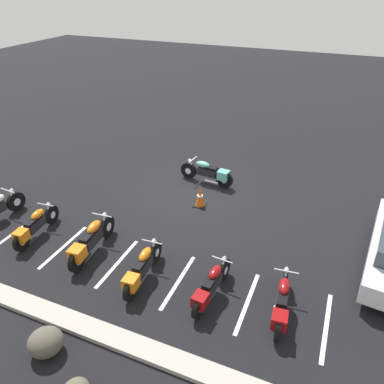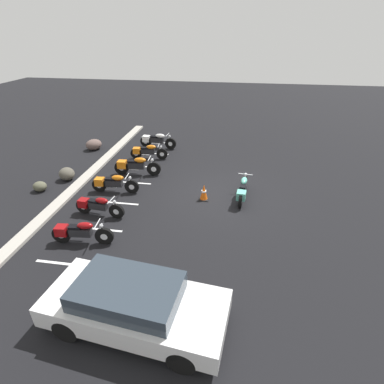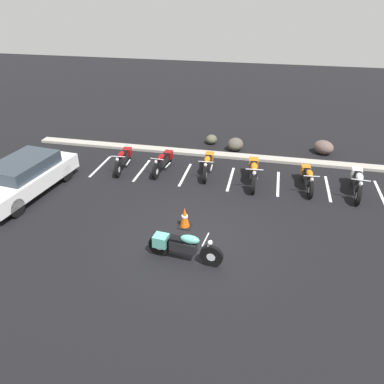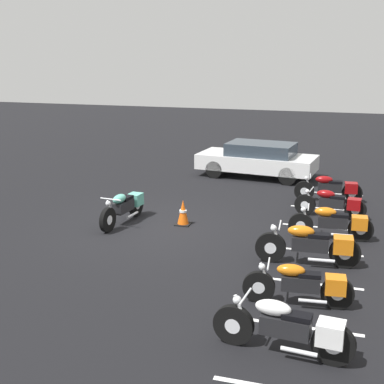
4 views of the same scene
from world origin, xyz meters
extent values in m
plane|color=black|center=(0.00, 0.00, 0.00)|extent=(60.00, 60.00, 0.00)
cylinder|color=black|center=(0.66, -0.91, 0.32)|extent=(0.66, 0.19, 0.65)
cylinder|color=silver|center=(0.66, -0.91, 0.32)|extent=(0.26, 0.15, 0.25)
cylinder|color=black|center=(-0.85, -0.74, 0.32)|extent=(0.66, 0.19, 0.65)
cylinder|color=silver|center=(-0.85, -0.74, 0.32)|extent=(0.26, 0.15, 0.25)
cube|color=black|center=(-0.14, -0.82, 0.47)|extent=(0.77, 0.35, 0.29)
ellipsoid|color=#59B29E|center=(0.05, -0.84, 0.74)|extent=(0.57, 0.31, 0.24)
cube|color=black|center=(-0.31, -0.80, 0.67)|extent=(0.45, 0.28, 0.08)
cube|color=#59B29E|center=(-0.80, -0.75, 0.50)|extent=(0.43, 0.39, 0.33)
cylinder|color=silver|center=(0.54, -0.89, 0.58)|extent=(0.26, 0.09, 0.52)
cylinder|color=silver|center=(0.49, -0.89, 0.83)|extent=(0.10, 0.61, 0.04)
sphere|color=silver|center=(0.61, -0.90, 0.76)|extent=(0.14, 0.14, 0.14)
cylinder|color=silver|center=(-0.37, -0.66, 0.18)|extent=(0.54, 0.13, 0.07)
cylinder|color=black|center=(-3.91, 3.68, 0.31)|extent=(0.17, 0.63, 0.62)
cylinder|color=silver|center=(-3.91, 3.68, 0.31)|extent=(0.14, 0.25, 0.24)
cylinder|color=black|center=(-4.05, 5.13, 0.31)|extent=(0.17, 0.63, 0.62)
cylinder|color=silver|center=(-4.05, 5.13, 0.31)|extent=(0.14, 0.25, 0.24)
cube|color=black|center=(-3.98, 4.45, 0.45)|extent=(0.33, 0.74, 0.28)
ellipsoid|color=maroon|center=(-3.96, 4.26, 0.70)|extent=(0.29, 0.55, 0.23)
cube|color=black|center=(-4.00, 4.61, 0.64)|extent=(0.26, 0.43, 0.08)
cube|color=maroon|center=(-4.04, 5.08, 0.48)|extent=(0.37, 0.41, 0.32)
cylinder|color=silver|center=(-3.92, 3.79, 0.55)|extent=(0.08, 0.25, 0.50)
cylinder|color=silver|center=(-3.92, 3.85, 0.80)|extent=(0.58, 0.09, 0.03)
sphere|color=silver|center=(-3.91, 3.73, 0.72)|extent=(0.13, 0.13, 0.13)
cylinder|color=silver|center=(-3.87, 4.70, 0.17)|extent=(0.11, 0.52, 0.07)
cylinder|color=black|center=(-2.38, 3.85, 0.30)|extent=(0.17, 0.60, 0.60)
cylinder|color=silver|center=(-2.38, 3.85, 0.30)|extent=(0.14, 0.24, 0.23)
cylinder|color=black|center=(-2.24, 5.25, 0.30)|extent=(0.17, 0.60, 0.60)
cylinder|color=silver|center=(-2.24, 5.25, 0.30)|extent=(0.14, 0.24, 0.23)
cube|color=black|center=(-2.31, 4.59, 0.43)|extent=(0.32, 0.71, 0.27)
ellipsoid|color=maroon|center=(-2.32, 4.41, 0.68)|extent=(0.28, 0.53, 0.22)
cube|color=black|center=(-2.29, 4.75, 0.61)|extent=(0.25, 0.42, 0.07)
cube|color=maroon|center=(-2.25, 5.20, 0.46)|extent=(0.36, 0.39, 0.31)
cylinder|color=silver|center=(-2.37, 3.96, 0.53)|extent=(0.08, 0.24, 0.48)
cylinder|color=silver|center=(-2.36, 4.01, 0.77)|extent=(0.56, 0.09, 0.03)
sphere|color=silver|center=(-2.38, 3.90, 0.70)|extent=(0.13, 0.13, 0.13)
cylinder|color=silver|center=(-2.16, 4.81, 0.16)|extent=(0.11, 0.50, 0.06)
cylinder|color=black|center=(-0.41, 3.93, 0.31)|extent=(0.15, 0.63, 0.62)
cylinder|color=silver|center=(-0.41, 3.93, 0.31)|extent=(0.13, 0.24, 0.24)
cylinder|color=black|center=(-0.50, 5.38, 0.31)|extent=(0.15, 0.63, 0.62)
cylinder|color=silver|center=(-0.50, 5.38, 0.31)|extent=(0.13, 0.24, 0.24)
cube|color=black|center=(-0.46, 4.70, 0.45)|extent=(0.30, 0.73, 0.28)
ellipsoid|color=orange|center=(-0.45, 4.52, 0.71)|extent=(0.27, 0.54, 0.23)
cube|color=black|center=(-0.47, 4.86, 0.64)|extent=(0.25, 0.43, 0.08)
cube|color=orange|center=(-0.49, 5.34, 0.48)|extent=(0.36, 0.40, 0.32)
cylinder|color=silver|center=(-0.42, 4.04, 0.56)|extent=(0.07, 0.25, 0.50)
cylinder|color=silver|center=(-0.42, 4.10, 0.80)|extent=(0.58, 0.07, 0.03)
sphere|color=silver|center=(-0.42, 3.98, 0.72)|extent=(0.13, 0.13, 0.13)
cylinder|color=silver|center=(-0.34, 4.95, 0.17)|extent=(0.10, 0.52, 0.07)
cylinder|color=black|center=(1.47, 3.46, 0.34)|extent=(0.17, 0.69, 0.68)
cylinder|color=silver|center=(1.47, 3.46, 0.34)|extent=(0.15, 0.27, 0.26)
cylinder|color=black|center=(1.35, 5.05, 0.34)|extent=(0.17, 0.69, 0.68)
cylinder|color=silver|center=(1.35, 5.05, 0.34)|extent=(0.15, 0.27, 0.26)
cube|color=black|center=(1.41, 4.31, 0.49)|extent=(0.35, 0.80, 0.31)
ellipsoid|color=orange|center=(1.42, 4.10, 0.77)|extent=(0.31, 0.60, 0.25)
cube|color=black|center=(1.39, 4.48, 0.70)|extent=(0.28, 0.47, 0.08)
cube|color=orange|center=(1.35, 5.00, 0.53)|extent=(0.40, 0.44, 0.35)
cylinder|color=silver|center=(1.46, 3.58, 0.61)|extent=(0.08, 0.27, 0.55)
cylinder|color=silver|center=(1.46, 3.64, 0.88)|extent=(0.64, 0.09, 0.04)
sphere|color=silver|center=(1.47, 3.51, 0.79)|extent=(0.14, 0.14, 0.14)
cylinder|color=silver|center=(1.53, 4.57, 0.19)|extent=(0.11, 0.57, 0.07)
cylinder|color=black|center=(3.50, 3.56, 0.30)|extent=(0.17, 0.61, 0.61)
cylinder|color=silver|center=(3.50, 3.56, 0.30)|extent=(0.14, 0.24, 0.23)
cylinder|color=black|center=(3.37, 4.98, 0.30)|extent=(0.17, 0.61, 0.61)
cylinder|color=silver|center=(3.37, 4.98, 0.30)|extent=(0.14, 0.24, 0.23)
cube|color=black|center=(3.43, 4.31, 0.44)|extent=(0.32, 0.72, 0.28)
ellipsoid|color=orange|center=(3.45, 4.13, 0.69)|extent=(0.29, 0.54, 0.22)
cube|color=black|center=(3.42, 4.47, 0.63)|extent=(0.26, 0.42, 0.07)
cube|color=orange|center=(3.37, 4.93, 0.47)|extent=(0.36, 0.40, 0.31)
cylinder|color=silver|center=(3.49, 3.67, 0.54)|extent=(0.08, 0.24, 0.49)
cylinder|color=silver|center=(3.49, 3.72, 0.78)|extent=(0.57, 0.09, 0.03)
sphere|color=silver|center=(3.50, 3.60, 0.71)|extent=(0.13, 0.13, 0.13)
cylinder|color=silver|center=(3.54, 4.55, 0.17)|extent=(0.11, 0.51, 0.06)
cylinder|color=black|center=(5.10, 3.43, 0.33)|extent=(0.18, 0.67, 0.67)
cylinder|color=silver|center=(5.10, 3.43, 0.33)|extent=(0.15, 0.26, 0.25)
cylinder|color=black|center=(5.25, 4.99, 0.33)|extent=(0.18, 0.67, 0.67)
cylinder|color=silver|center=(5.25, 4.99, 0.33)|extent=(0.15, 0.26, 0.25)
cube|color=black|center=(5.18, 4.26, 0.48)|extent=(0.35, 0.79, 0.30)
ellipsoid|color=white|center=(5.16, 4.06, 0.76)|extent=(0.31, 0.59, 0.24)
cube|color=black|center=(5.19, 4.43, 0.69)|extent=(0.28, 0.46, 0.08)
cube|color=white|center=(5.24, 4.94, 0.51)|extent=(0.40, 0.44, 0.34)
cylinder|color=silver|center=(5.11, 3.55, 0.60)|extent=(0.09, 0.27, 0.54)
cylinder|color=silver|center=(5.12, 3.61, 0.86)|extent=(0.63, 0.10, 0.04)
sphere|color=silver|center=(5.10, 3.48, 0.78)|extent=(0.14, 0.14, 0.14)
cylinder|color=silver|center=(5.34, 4.50, 0.18)|extent=(0.12, 0.56, 0.07)
cylinder|color=black|center=(-6.09, 0.20, 0.32)|extent=(0.29, 0.66, 0.64)
cylinder|color=black|center=(-5.78, 2.93, 0.32)|extent=(0.29, 0.66, 0.64)
cylinder|color=black|center=(-7.35, 3.11, 0.32)|extent=(0.29, 0.66, 0.64)
cube|color=white|center=(-6.72, 1.65, 0.56)|extent=(2.27, 4.47, 0.55)
cube|color=#2D3842|center=(-6.70, 1.80, 1.06)|extent=(1.77, 2.56, 0.45)
cube|color=#A8A399|center=(0.00, 6.59, 0.06)|extent=(18.00, 0.50, 0.12)
ellipsoid|color=#535340|center=(-0.86, 8.00, 0.22)|extent=(0.53, 0.59, 0.44)
ellipsoid|color=#524E43|center=(0.36, 7.39, 0.30)|extent=(1.01, 1.01, 0.60)
ellipsoid|color=brown|center=(4.32, 7.88, 0.31)|extent=(1.19, 1.17, 0.61)
cube|color=black|center=(-0.48, 0.78, 0.01)|extent=(0.40, 0.40, 0.03)
cone|color=#EA590F|center=(-0.48, 0.78, 0.35)|extent=(0.32, 0.32, 0.69)
cylinder|color=white|center=(-0.48, 0.78, 0.38)|extent=(0.20, 0.20, 0.06)
cube|color=white|center=(-5.04, 4.42, 0.00)|extent=(0.10, 2.10, 0.00)
cube|color=white|center=(-3.18, 4.42, 0.00)|extent=(0.10, 2.10, 0.00)
cube|color=white|center=(-1.33, 4.42, 0.00)|extent=(0.10, 2.10, 0.00)
cube|color=white|center=(0.53, 4.42, 0.00)|extent=(0.10, 2.10, 0.00)
cube|color=white|center=(2.38, 4.42, 0.00)|extent=(0.10, 2.10, 0.00)
cube|color=white|center=(4.24, 4.42, 0.00)|extent=(0.10, 2.10, 0.00)
cube|color=white|center=(6.09, 4.42, 0.00)|extent=(0.10, 2.10, 0.00)
camera|label=1|loc=(-4.44, 10.93, 6.99)|focal=35.00mm
camera|label=2|loc=(-11.31, -0.41, 6.37)|focal=28.00mm
camera|label=3|loc=(1.86, -8.85, 6.75)|focal=35.00mm
camera|label=4|loc=(12.66, 5.05, 4.57)|focal=50.00mm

